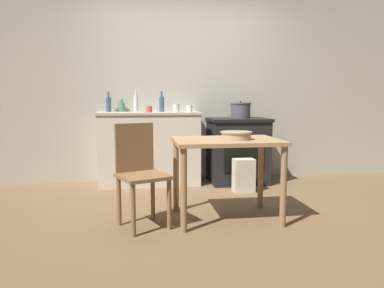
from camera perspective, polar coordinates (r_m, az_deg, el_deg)
ground_plane at (r=3.81m, az=1.18°, el=-10.21°), size 14.00×14.00×0.00m
wall_back at (r=5.21m, az=-1.76°, el=8.59°), size 8.00×0.07×2.55m
counter_cabinet at (r=4.94m, az=-6.53°, el=-0.65°), size 1.32×0.53×0.95m
stove at (r=5.06m, az=6.95°, el=-0.94°), size 0.78×0.66×0.87m
work_table at (r=3.47m, az=5.28°, el=-1.24°), size 0.97×0.70×0.75m
chair at (r=3.33m, az=-7.94°, el=-4.09°), size 0.52×0.52×0.91m
flour_sack at (r=4.59m, az=7.87°, el=-4.75°), size 0.25×0.18×0.40m
stock_pot at (r=5.06m, az=7.42°, el=5.12°), size 0.28×0.28×0.23m
mixing_bowl_large at (r=3.44m, az=6.75°, el=1.38°), size 0.29×0.29×0.07m
bottle_far_left at (r=5.05m, az=-12.60°, el=5.96°), size 0.07×0.07×0.26m
bottle_left at (r=5.07m, az=-10.65°, el=5.58°), size 0.08×0.08×0.17m
bottle_mid_left at (r=4.93m, az=-8.54°, el=6.16°), size 0.06×0.06×0.29m
bottle_center_left at (r=4.93m, az=-4.64°, el=6.11°), size 0.07×0.07×0.27m
cup_center at (r=4.78m, az=-2.43°, el=5.46°), size 0.08×0.08×0.10m
cup_center_right at (r=4.83m, az=-6.60°, el=5.31°), size 0.08×0.08×0.08m
cup_mid_right at (r=4.89m, az=-0.42°, el=5.41°), size 0.08×0.08×0.09m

